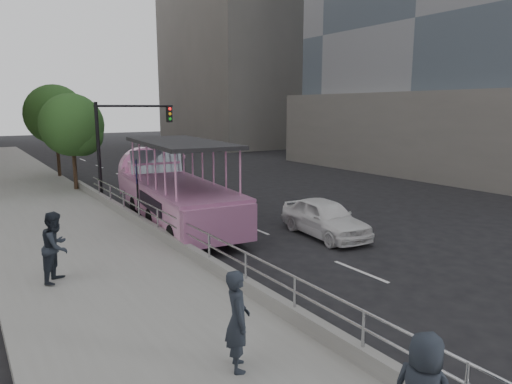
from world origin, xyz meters
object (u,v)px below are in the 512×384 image
(duck_boat, at_px, (171,191))
(traffic_signal, at_px, (121,135))
(pedestrian_mid, at_px, (56,247))
(pedestrian_near, at_px, (238,320))
(parking_sign, at_px, (137,186))
(street_tree_near, at_px, (74,127))
(street_tree_far, at_px, (57,117))
(car, at_px, (325,218))

(duck_boat, relative_size, traffic_signal, 2.13)
(pedestrian_mid, bearing_deg, pedestrian_near, -128.43)
(parking_sign, distance_m, traffic_signal, 6.43)
(parking_sign, height_order, street_tree_near, street_tree_near)
(pedestrian_mid, relative_size, parking_sign, 0.67)
(duck_boat, height_order, pedestrian_near, duck_boat)
(pedestrian_near, relative_size, street_tree_far, 0.29)
(car, distance_m, street_tree_near, 15.86)
(duck_boat, height_order, car, duck_boat)
(pedestrian_near, bearing_deg, parking_sign, 11.21)
(duck_boat, height_order, pedestrian_mid, duck_boat)
(pedestrian_near, bearing_deg, duck_boat, 4.14)
(duck_boat, distance_m, traffic_signal, 5.89)
(duck_boat, relative_size, street_tree_far, 1.72)
(pedestrian_mid, height_order, traffic_signal, traffic_signal)
(car, bearing_deg, traffic_signal, 118.06)
(pedestrian_near, relative_size, pedestrian_mid, 0.97)
(car, bearing_deg, duck_boat, 132.65)
(duck_boat, relative_size, pedestrian_near, 5.99)
(duck_boat, xyz_separation_m, car, (4.06, -5.45, -0.61))
(duck_boat, distance_m, car, 6.82)
(traffic_signal, height_order, street_tree_far, street_tree_far)
(pedestrian_near, xyz_separation_m, street_tree_far, (1.97, 26.77, 3.08))
(pedestrian_mid, distance_m, street_tree_far, 21.06)
(pedestrian_near, distance_m, parking_sign, 11.48)
(car, height_order, traffic_signal, traffic_signal)
(duck_boat, bearing_deg, traffic_signal, 93.91)
(traffic_signal, bearing_deg, car, -67.90)
(duck_boat, relative_size, parking_sign, 3.85)
(street_tree_near, bearing_deg, parking_sign, -88.16)
(traffic_signal, bearing_deg, parking_sign, -102.04)
(duck_boat, height_order, traffic_signal, traffic_signal)
(car, bearing_deg, street_tree_far, 111.95)
(car, xyz_separation_m, parking_sign, (-5.73, 4.85, 1.07))
(street_tree_near, distance_m, street_tree_far, 6.02)
(pedestrian_mid, relative_size, traffic_signal, 0.37)
(parking_sign, relative_size, traffic_signal, 0.55)
(parking_sign, bearing_deg, street_tree_far, 90.39)
(pedestrian_near, distance_m, pedestrian_mid, 6.58)
(traffic_signal, bearing_deg, pedestrian_mid, -115.48)
(pedestrian_mid, bearing_deg, parking_sign, -3.73)
(car, relative_size, pedestrian_near, 2.31)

